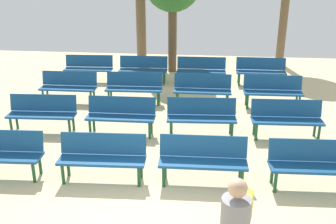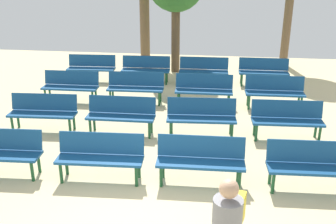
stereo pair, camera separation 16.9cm
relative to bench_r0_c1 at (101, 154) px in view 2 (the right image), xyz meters
name	(u,v)px [view 2 (the right image)]	position (x,y,z in m)	size (l,w,h in m)	color
bench_r0_c1	(101,154)	(0.00, 0.00, 0.00)	(1.62, 0.56, 0.87)	navy
bench_r0_c2	(201,158)	(1.85, 0.10, 0.00)	(1.61, 0.53, 0.87)	navy
bench_r0_c3	(313,163)	(3.83, 0.14, 0.00)	(1.62, 0.55, 0.87)	navy
bench_r1_c0	(43,110)	(-2.02, 2.03, 0.00)	(1.62, 0.57, 0.87)	navy
bench_r1_c1	(121,113)	(-0.12, 2.09, 0.00)	(1.61, 0.50, 0.87)	navy
bench_r1_c2	(201,115)	(1.76, 2.21, 0.00)	(1.63, 0.58, 0.87)	navy
bench_r1_c3	(287,118)	(3.71, 2.29, 0.00)	(1.62, 0.55, 0.87)	navy
bench_r2_c0	(71,85)	(-2.11, 4.11, 0.00)	(1.61, 0.50, 0.87)	navy
bench_r2_c1	(136,86)	(-0.22, 4.24, 0.00)	(1.62, 0.54, 0.87)	navy
bench_r2_c2	(204,88)	(1.73, 4.26, 0.00)	(1.61, 0.50, 0.87)	navy
bench_r2_c3	(275,90)	(3.68, 4.33, 0.00)	(1.61, 0.53, 0.87)	navy
bench_r3_c0	(92,66)	(-2.15, 6.20, 0.00)	(1.62, 0.56, 0.87)	navy
bench_r3_c1	(146,68)	(-0.29, 6.26, 0.00)	(1.62, 0.54, 0.87)	navy
bench_r3_c2	(204,69)	(1.63, 6.33, 0.00)	(1.61, 0.51, 0.87)	navy
bench_r3_c3	(264,70)	(3.58, 6.45, 0.00)	(1.60, 0.49, 0.87)	navy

